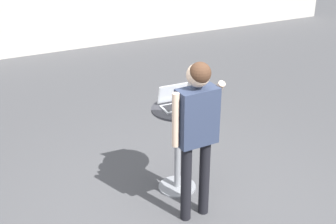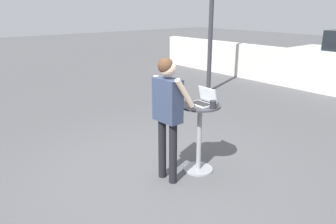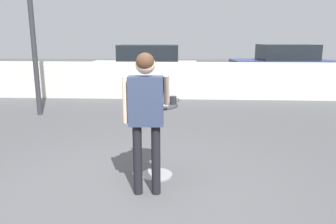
{
  "view_description": "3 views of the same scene",
  "coord_description": "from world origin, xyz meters",
  "px_view_note": "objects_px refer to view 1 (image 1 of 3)",
  "views": [
    {
      "loc": [
        -1.94,
        -3.5,
        3.12
      ],
      "look_at": [
        0.03,
        0.45,
        1.05
      ],
      "focal_mm": 50.0,
      "sensor_mm": 36.0,
      "label": 1
    },
    {
      "loc": [
        3.33,
        -2.59,
        2.35
      ],
      "look_at": [
        -0.01,
        0.12,
        0.95
      ],
      "focal_mm": 35.0,
      "sensor_mm": 36.0,
      "label": 2
    },
    {
      "loc": [
        0.57,
        -3.72,
        1.9
      ],
      "look_at": [
        0.36,
        0.38,
        0.96
      ],
      "focal_mm": 35.0,
      "sensor_mm": 36.0,
      "label": 3
    }
  ],
  "objects_px": {
    "laptop": "(176,102)",
    "coffee_mug": "(196,99)",
    "cafe_table": "(178,142)",
    "standing_person": "(197,122)"
  },
  "relations": [
    {
      "from": "coffee_mug",
      "to": "standing_person",
      "type": "height_order",
      "value": "standing_person"
    },
    {
      "from": "standing_person",
      "to": "cafe_table",
      "type": "bearing_deg",
      "value": 82.27
    },
    {
      "from": "cafe_table",
      "to": "standing_person",
      "type": "distance_m",
      "value": 0.73
    },
    {
      "from": "coffee_mug",
      "to": "standing_person",
      "type": "bearing_deg",
      "value": -118.5
    },
    {
      "from": "laptop",
      "to": "coffee_mug",
      "type": "bearing_deg",
      "value": -10.07
    },
    {
      "from": "laptop",
      "to": "cafe_table",
      "type": "bearing_deg",
      "value": -91.8
    },
    {
      "from": "cafe_table",
      "to": "laptop",
      "type": "xyz_separation_m",
      "value": [
        0.0,
        0.06,
        0.46
      ]
    },
    {
      "from": "cafe_table",
      "to": "coffee_mug",
      "type": "distance_m",
      "value": 0.52
    },
    {
      "from": "laptop",
      "to": "coffee_mug",
      "type": "xyz_separation_m",
      "value": [
        0.23,
        -0.04,
        0.0
      ]
    },
    {
      "from": "coffee_mug",
      "to": "standing_person",
      "type": "relative_size",
      "value": 0.08
    }
  ]
}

